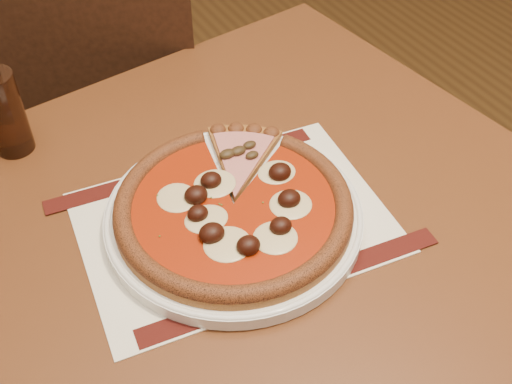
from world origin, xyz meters
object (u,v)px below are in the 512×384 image
pizza (234,206)px  plate (234,217)px  table (263,267)px  bottle (3,109)px  chair_far (104,127)px

pizza → plate: bearing=58.6°
plate → table: bearing=-17.1°
pizza → table: bearing=-16.3°
plate → bottle: (-0.21, 0.28, 0.06)m
table → pizza: (-0.04, 0.01, 0.13)m
table → bottle: bottle is taller
table → pizza: size_ratio=2.99×
chair_far → pizza: bearing=114.1°
chair_far → bottle: 0.49m
table → plate: (-0.04, 0.01, 0.11)m
bottle → chair_far: bearing=57.1°
table → chair_far: 0.62m
plate → bottle: bottle is taller
chair_far → plate: size_ratio=2.65×
bottle → pizza: bearing=-54.2°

